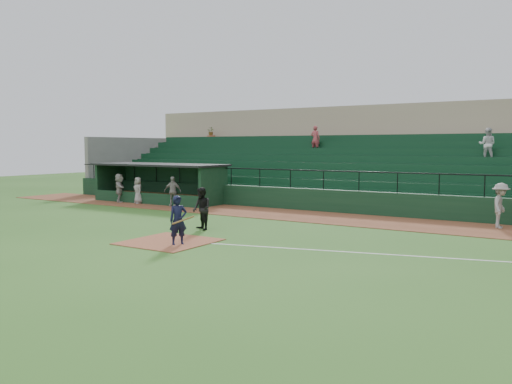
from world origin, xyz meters
The scene contains 12 objects.
ground centered at (0.00, 0.00, 0.00)m, with size 90.00×90.00×0.00m, color #2C5A1D.
warning_track centered at (0.00, 8.00, 0.01)m, with size 40.00×4.00×0.03m, color brown.
home_plate_dirt centered at (0.00, -1.00, 0.01)m, with size 3.00×3.00×0.03m, color brown.
foul_line centered at (8.00, 1.20, 0.01)m, with size 18.00×0.09×0.01m, color white.
stadium_structure centered at (0.00, 16.46, 2.30)m, with size 38.00×13.08×6.40m.
dugout centered at (-9.75, 9.56, 1.33)m, with size 8.90×3.20×2.42m.
batter_at_plate centered at (0.67, -1.27, 0.88)m, with size 1.15×0.77×1.77m.
umpire centered at (-0.71, 1.85, 0.90)m, with size 0.87×0.68×1.79m, color black.
runner centered at (9.86, 8.83, 0.99)m, with size 1.25×0.72×1.93m, color gray.
dugout_player_a centered at (-7.40, 7.68, 0.90)m, with size 1.02×0.42×1.74m, color gray.
dugout_player_b centered at (-10.15, 7.67, 0.83)m, with size 0.78×0.51×1.61m, color gray.
dugout_player_c centered at (-11.74, 7.66, 0.92)m, with size 1.65×0.53×1.78m, color #ABA6A0.
Camera 1 is at (12.74, -15.33, 3.50)m, focal length 36.66 mm.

